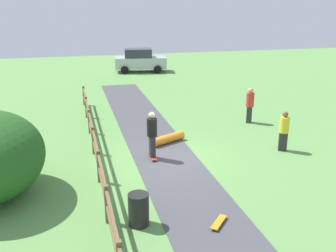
# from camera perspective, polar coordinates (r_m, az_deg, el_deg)

# --- Properties ---
(ground_plane) EXTENTS (60.00, 60.00, 0.00)m
(ground_plane) POSITION_cam_1_polar(r_m,az_deg,el_deg) (14.87, -0.26, -4.90)
(ground_plane) COLOR #60934C
(asphalt_path) EXTENTS (2.40, 28.00, 0.02)m
(asphalt_path) POSITION_cam_1_polar(r_m,az_deg,el_deg) (14.87, -0.26, -4.86)
(asphalt_path) COLOR #47474C
(asphalt_path) RESTS_ON ground_plane
(wooden_fence) EXTENTS (0.12, 18.12, 1.10)m
(wooden_fence) POSITION_cam_1_polar(r_m,az_deg,el_deg) (14.26, -10.47, -3.34)
(wooden_fence) COLOR brown
(wooden_fence) RESTS_ON ground_plane
(trash_bin) EXTENTS (0.56, 0.56, 0.90)m
(trash_bin) POSITION_cam_1_polar(r_m,az_deg,el_deg) (10.67, -4.30, -12.02)
(trash_bin) COLOR black
(trash_bin) RESTS_ON ground_plane
(skater_riding) EXTENTS (0.38, 0.80, 1.83)m
(skater_riding) POSITION_cam_1_polar(r_m,az_deg,el_deg) (14.59, -2.34, -1.00)
(skater_riding) COLOR #B23326
(skater_riding) RESTS_ON asphalt_path
(skater_fallen) EXTENTS (1.60, 1.48, 0.36)m
(skater_fallen) POSITION_cam_1_polar(r_m,az_deg,el_deg) (16.50, -0.19, -1.80)
(skater_fallen) COLOR orange
(skater_fallen) RESTS_ON asphalt_path
(skateboard_loose) EXTENTS (0.68, 0.74, 0.08)m
(skateboard_loose) POSITION_cam_1_polar(r_m,az_deg,el_deg) (10.88, 7.38, -13.70)
(skateboard_loose) COLOR #BF8C19
(skateboard_loose) RESTS_ON asphalt_path
(bystander_red) EXTENTS (0.53, 0.53, 1.74)m
(bystander_red) POSITION_cam_1_polar(r_m,az_deg,el_deg) (19.45, 11.83, 3.20)
(bystander_red) COLOR #2D2D33
(bystander_red) RESTS_ON ground_plane
(bystander_yellow) EXTENTS (0.50, 0.50, 1.62)m
(bystander_yellow) POSITION_cam_1_polar(r_m,az_deg,el_deg) (16.12, 16.52, -0.47)
(bystander_yellow) COLOR #2D2D33
(bystander_yellow) RESTS_ON ground_plane
(parked_car_silver) EXTENTS (4.39, 2.44, 1.92)m
(parked_car_silver) POSITION_cam_1_polar(r_m,az_deg,el_deg) (33.16, -4.09, 9.52)
(parked_car_silver) COLOR #B7B7BC
(parked_car_silver) RESTS_ON ground_plane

